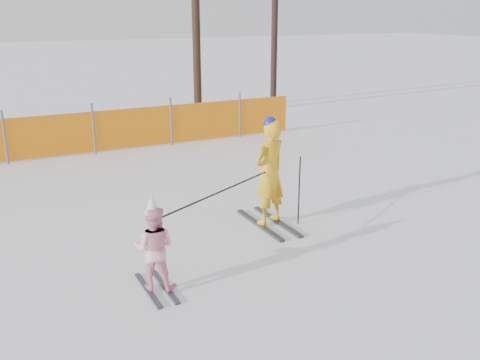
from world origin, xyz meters
name	(u,v)px	position (x,y,z in m)	size (l,w,h in m)	color
ground	(256,255)	(0.00, 0.00, 0.00)	(120.00, 120.00, 0.00)	white
adult	(269,172)	(0.75, 0.93, 0.90)	(0.73, 1.46, 1.81)	black
child	(154,247)	(-1.60, -0.30, 0.58)	(0.67, 0.96, 1.27)	black
ski_poles	(248,192)	(0.10, 0.45, 0.82)	(2.71, 1.13, 1.15)	black
tree_trunks	(232,23)	(4.88, 10.67, 2.97)	(3.83, 1.41, 6.22)	black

